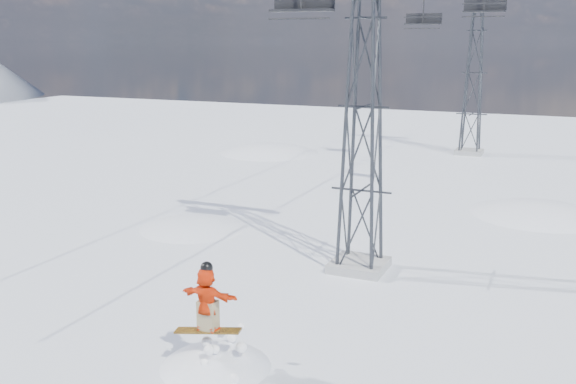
% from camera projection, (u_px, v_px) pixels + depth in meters
% --- Properties ---
extents(ground, '(120.00, 120.00, 0.00)m').
position_uv_depth(ground, '(222.00, 373.00, 14.92)').
color(ground, white).
rests_on(ground, ground).
extents(snow_terrain, '(39.00, 37.00, 22.00)m').
position_uv_depth(snow_terrain, '(332.00, 338.00, 37.91)').
color(snow_terrain, white).
rests_on(snow_terrain, ground).
extents(lift_tower_near, '(5.20, 1.80, 11.43)m').
position_uv_depth(lift_tower_near, '(363.00, 108.00, 20.49)').
color(lift_tower_near, '#999999').
rests_on(lift_tower_near, ground).
extents(lift_tower_far, '(5.20, 1.80, 11.43)m').
position_uv_depth(lift_tower_far, '(474.00, 73.00, 42.78)').
color(lift_tower_far, '#999999').
rests_on(lift_tower_far, ground).
extents(lift_chair_near, '(2.12, 0.61, 2.63)m').
position_uv_depth(lift_chair_near, '(302.00, 3.00, 20.74)').
color(lift_chair_near, black).
rests_on(lift_chair_near, ground).
extents(lift_chair_mid, '(1.84, 0.53, 2.28)m').
position_uv_depth(lift_chair_mid, '(485.00, 7.00, 28.31)').
color(lift_chair_mid, black).
rests_on(lift_chair_mid, ground).
extents(lift_chair_far, '(2.10, 0.60, 2.61)m').
position_uv_depth(lift_chair_far, '(423.00, 20.00, 37.17)').
color(lift_chair_far, black).
rests_on(lift_chair_far, ground).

